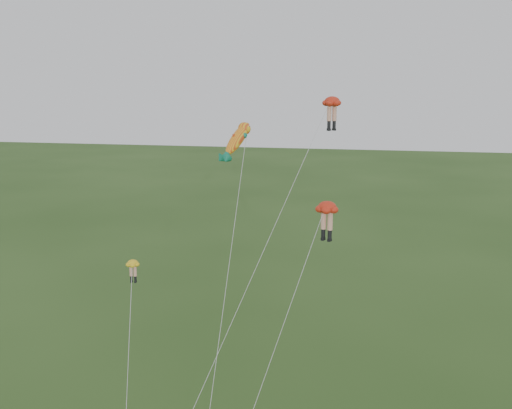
# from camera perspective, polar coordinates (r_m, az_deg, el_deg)

# --- Properties ---
(legs_kite_red_high) EXTENTS (8.43, 14.58, 19.34)m
(legs_kite_red_high) POSITION_cam_1_polar(r_m,az_deg,el_deg) (41.44, 7.40, 9.47)
(legs_kite_red_high) COLOR red
(legs_kite_red_high) RESTS_ON ground
(legs_kite_red_mid) EXTENTS (5.11, 9.72, 12.92)m
(legs_kite_red_mid) POSITION_cam_1_polar(r_m,az_deg,el_deg) (36.49, 7.02, -0.82)
(legs_kite_red_mid) COLOR red
(legs_kite_red_mid) RESTS_ON ground
(legs_kite_yellow) EXTENTS (2.43, 7.16, 9.42)m
(legs_kite_yellow) POSITION_cam_1_polar(r_m,az_deg,el_deg) (36.58, -12.27, -6.90)
(legs_kite_yellow) COLOR yellow
(legs_kite_yellow) RESTS_ON ground
(fish_kite) EXTENTS (2.04, 9.72, 18.01)m
(fish_kite) POSITION_cam_1_polar(r_m,az_deg,el_deg) (37.27, -1.87, 6.44)
(fish_kite) COLOR yellow
(fish_kite) RESTS_ON ground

